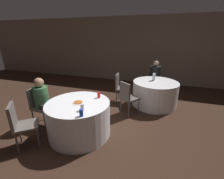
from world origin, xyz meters
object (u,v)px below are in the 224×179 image
chair_near_west (39,103)px  bottle_far (154,77)px  pizza_plate_near (78,102)px  soda_can_silver (82,107)px  table_far (155,93)px  chair_near_southwest (20,122)px  chair_far_north (155,78)px  chair_far_southwest (127,95)px  soda_can_red (99,95)px  soda_can_blue (81,113)px  person_black_shirt (155,77)px  table_near (79,118)px  person_green_jacket (45,102)px  chair_far_west (120,85)px

chair_near_west → bottle_far: (2.42, 2.08, 0.30)m
pizza_plate_near → soda_can_silver: soda_can_silver is taller
table_far → chair_near_west: chair_near_west is taller
chair_near_southwest → chair_far_north: bearing=108.8°
chair_far_north → chair_far_southwest: size_ratio=1.00×
chair_far_southwest → soda_can_red: 0.94m
table_far → soda_can_blue: bearing=-114.0°
chair_near_southwest → person_black_shirt: (2.16, 3.62, 0.08)m
table_far → table_near: bearing=-125.6°
chair_far_north → person_green_jacket: size_ratio=0.78×
chair_far_north → person_black_shirt: 0.17m
table_far → chair_near_west: 3.16m
person_green_jacket → soda_can_blue: 1.35m
pizza_plate_near → soda_can_red: bearing=51.8°
chair_near_southwest → chair_near_west: bearing=157.7°
table_far → chair_far_north: chair_far_north is taller
chair_near_southwest → table_far: bearing=99.0°
chair_near_southwest → person_green_jacket: 0.76m
chair_near_southwest → pizza_plate_near: 1.09m
chair_near_west → soda_can_red: 1.42m
person_black_shirt → table_near: bearing=60.7°
table_near → pizza_plate_near: size_ratio=5.21×
chair_near_west → person_green_jacket: size_ratio=0.78×
chair_far_north → soda_can_blue: 3.67m
chair_far_north → bottle_far: size_ratio=4.09×
chair_near_west → soda_can_red: chair_near_west is taller
person_green_jacket → pizza_plate_near: person_green_jacket is taller
chair_far_north → person_green_jacket: bearing=49.1°
chair_far_north → soda_can_red: size_ratio=7.37×
chair_near_southwest → pizza_plate_near: size_ratio=3.60×
chair_far_southwest → soda_can_blue: chair_far_southwest is taller
table_near → bottle_far: bottle_far is taller
person_green_jacket → bottle_far: person_green_jacket is taller
person_black_shirt → person_green_jacket: person_black_shirt is taller
table_far → bottle_far: (-0.07, 0.14, 0.47)m
chair_far_southwest → person_black_shirt: person_black_shirt is taller
soda_can_red → table_far: bearing=55.3°
chair_far_southwest → soda_can_silver: 1.53m
pizza_plate_near → soda_can_blue: soda_can_blue is taller
chair_far_southwest → chair_far_west: 0.85m
chair_far_west → soda_can_red: bearing=-7.4°
table_far → soda_can_red: (-1.12, -1.63, 0.43)m
chair_far_north → pizza_plate_near: bearing=62.1°
chair_near_west → soda_can_blue: size_ratio=7.37×
person_black_shirt → bottle_far: person_black_shirt is taller
person_green_jacket → pizza_plate_near: 0.92m
person_green_jacket → soda_can_silver: size_ratio=9.43×
soda_can_blue → soda_can_silver: bearing=114.8°
chair_near_west → chair_far_west: size_ratio=1.00×
table_far → person_black_shirt: (-0.07, 0.91, 0.26)m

